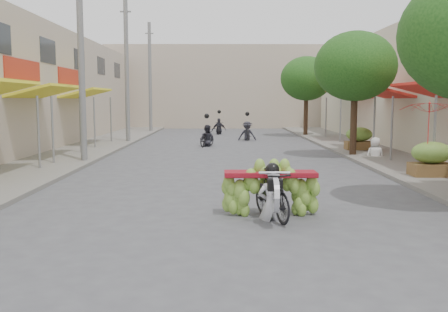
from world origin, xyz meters
TOP-DOWN VIEW (x-y plane):
  - ground at (0.00, 0.00)m, footprint 120.00×120.00m
  - sidewalk_left at (-7.00, 15.00)m, footprint 4.00×60.00m
  - sidewalk_right at (7.00, 15.00)m, footprint 4.00×60.00m
  - far_building at (0.00, 38.00)m, footprint 20.00×6.00m
  - utility_pole_mid at (-5.40, 12.00)m, footprint 0.60×0.24m
  - utility_pole_far at (-5.40, 21.00)m, footprint 0.60×0.24m
  - utility_pole_back at (-5.40, 30.00)m, footprint 0.60×0.24m
  - street_tree_mid at (5.40, 14.00)m, footprint 3.40×3.40m
  - street_tree_far at (5.40, 26.00)m, footprint 3.40×3.40m
  - produce_crate_mid at (6.20, 8.00)m, footprint 1.20×0.88m
  - produce_crate_far at (6.20, 16.00)m, footprint 1.20×0.88m
  - banana_motorbike at (0.87, 3.13)m, footprint 2.20×1.88m
  - market_umbrella at (6.01, 7.79)m, footprint 2.35×2.35m
  - pedestrian at (6.17, 13.43)m, footprint 0.78×0.50m
  - bg_motorbike_a at (-0.92, 18.90)m, footprint 1.15×1.78m
  - bg_motorbike_b at (1.38, 22.81)m, footprint 1.06×1.90m
  - bg_motorbike_c at (-0.33, 28.08)m, footprint 0.99×1.49m

SIDE VIEW (x-z plane):
  - ground at x=0.00m, z-range 0.00..0.00m
  - sidewalk_left at x=-7.00m, z-range 0.00..0.12m
  - sidewalk_right at x=7.00m, z-range 0.00..0.12m
  - banana_motorbike at x=0.87m, z-range -0.30..1.62m
  - produce_crate_mid at x=6.20m, z-range 0.13..1.29m
  - produce_crate_far at x=6.20m, z-range 0.13..1.29m
  - bg_motorbike_a at x=-0.92m, z-range -0.24..1.71m
  - bg_motorbike_b at x=1.38m, z-range -0.15..1.80m
  - bg_motorbike_c at x=-0.33m, z-range -0.15..1.80m
  - pedestrian at x=6.17m, z-range 0.12..1.66m
  - market_umbrella at x=6.01m, z-range 1.60..3.24m
  - far_building at x=0.00m, z-range 0.00..7.00m
  - street_tree_mid at x=5.40m, z-range 1.16..6.41m
  - street_tree_far at x=5.40m, z-range 1.16..6.41m
  - utility_pole_mid at x=-5.40m, z-range 0.03..8.03m
  - utility_pole_far at x=-5.40m, z-range 0.03..8.03m
  - utility_pole_back at x=-5.40m, z-range 0.03..8.03m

